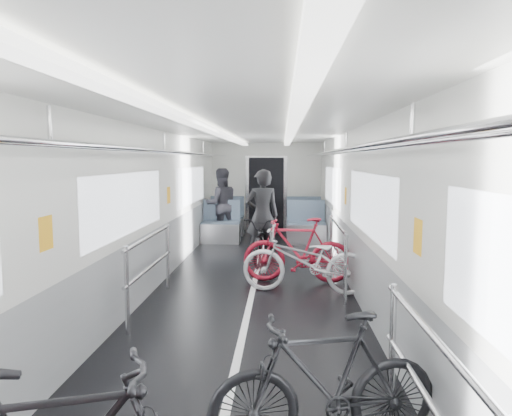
# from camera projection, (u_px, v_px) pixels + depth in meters

# --- Properties ---
(car_shell) EXTENTS (3.02, 14.01, 2.41)m
(car_shell) POSITION_uv_depth(u_px,v_px,m) (255.00, 210.00, 7.36)
(car_shell) COLOR black
(car_shell) RESTS_ON ground
(bike_right_near) EXTENTS (1.63, 0.79, 0.94)m
(bike_right_near) POSITION_uv_depth(u_px,v_px,m) (325.00, 383.00, 3.01)
(bike_right_near) COLOR black
(bike_right_near) RESTS_ON floor
(bike_right_mid) EXTENTS (1.92, 0.88, 0.97)m
(bike_right_mid) POSITION_uv_depth(u_px,v_px,m) (305.00, 260.00, 6.61)
(bike_right_mid) COLOR #B7B7BC
(bike_right_mid) RESTS_ON floor
(bike_right_far) EXTENTS (1.75, 0.58, 1.04)m
(bike_right_far) POSITION_uv_depth(u_px,v_px,m) (297.00, 250.00, 7.21)
(bike_right_far) COLOR maroon
(bike_right_far) RESTS_ON floor
(bike_aisle) EXTENTS (0.79, 1.73, 0.88)m
(bike_aisle) POSITION_uv_depth(u_px,v_px,m) (264.00, 239.00, 8.63)
(bike_aisle) COLOR black
(bike_aisle) RESTS_ON floor
(person_standing) EXTENTS (0.72, 0.55, 1.76)m
(person_standing) POSITION_uv_depth(u_px,v_px,m) (262.00, 216.00, 8.69)
(person_standing) COLOR black
(person_standing) RESTS_ON floor
(person_seated) EXTENTS (1.01, 0.90, 1.74)m
(person_seated) POSITION_uv_depth(u_px,v_px,m) (221.00, 204.00, 11.00)
(person_seated) COLOR #29282F
(person_seated) RESTS_ON floor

